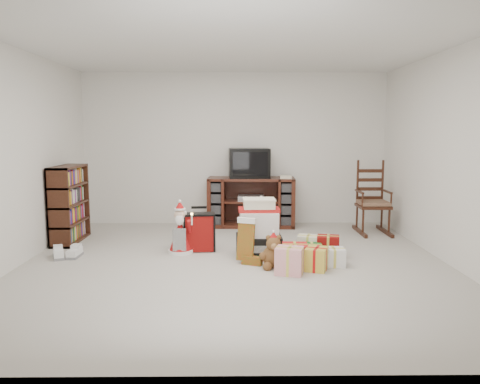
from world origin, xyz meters
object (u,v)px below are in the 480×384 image
red_suitcase (199,232)px  teddy_bear (273,254)px  gift_pile (259,231)px  sneaker_pair (67,253)px  crt_television (249,163)px  bookshelf (69,205)px  gift_cluster (311,253)px  santa_figurine (261,228)px  tv_stand (251,202)px  mrs_claus_figurine (180,233)px  rocking_chair (372,207)px

red_suitcase → teddy_bear: bearing=-45.7°
gift_pile → sneaker_pair: gift_pile is taller
gift_pile → crt_television: (-0.07, 1.80, 0.73)m
gift_pile → bookshelf: bearing=162.1°
gift_pile → teddy_bear: bearing=-77.1°
crt_television → bookshelf: bearing=-161.1°
gift_cluster → crt_television: 2.46m
santa_figurine → tv_stand: bearing=93.6°
teddy_bear → sneaker_pair: bearing=169.8°
tv_stand → teddy_bear: (0.17, -2.34, -0.24)m
crt_television → mrs_claus_figurine: bearing=-121.9°
teddy_bear → sneaker_pair: 2.56m
bookshelf → gift_cluster: size_ratio=0.99×
santa_figurine → gift_cluster: santa_figurine is taller
sneaker_pair → bookshelf: bearing=92.7°
santa_figurine → mrs_claus_figurine: size_ratio=1.00×
crt_television → gift_pile: bearing=-90.9°
gift_pile → crt_television: 1.95m
gift_pile → mrs_claus_figurine: 1.00m
rocking_chair → crt_television: (-1.87, 0.48, 0.64)m
bookshelf → santa_figurine: 2.71m
gift_cluster → rocking_chair: bearing=54.7°
gift_pile → tv_stand: bearing=89.6°
tv_stand → santa_figurine: 1.38m
sneaker_pair → teddy_bear: bearing=-23.4°
red_suitcase → gift_pile: bearing=-21.5°
santa_figurine → rocking_chair: bearing=26.9°
rocking_chair → mrs_claus_figurine: bearing=-156.8°
teddy_bear → mrs_claus_figurine: mrs_claus_figurine is taller
rocking_chair → gift_cluster: rocking_chair is taller
teddy_bear → rocking_chair: bearing=48.2°
tv_stand → red_suitcase: bearing=-111.5°
bookshelf → mrs_claus_figurine: bearing=-21.8°
tv_stand → santa_figurine: (0.09, -1.37, -0.14)m
bookshelf → sneaker_pair: (0.25, -0.86, -0.46)m
santa_figurine → sneaker_pair: 2.49m
santa_figurine → crt_television: size_ratio=1.01×
bookshelf → rocking_chair: size_ratio=0.93×
red_suitcase → mrs_claus_figurine: 0.25m
tv_stand → gift_pile: (0.03, -1.80, -0.09)m
rocking_chair → red_suitcase: rocking_chair is taller
tv_stand → red_suitcase: 1.75m
tv_stand → gift_cluster: 2.29m
santa_figurine → crt_television: (-0.12, 1.37, 0.78)m
bookshelf → gift_pile: bearing=-16.5°
gift_pile → gift_cluster: 0.73m
bookshelf → santa_figurine: (2.68, -0.34, -0.26)m
red_suitcase → santa_figurine: 0.84m
bookshelf → gift_cluster: 3.44m
bookshelf → mrs_claus_figurine: 1.77m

